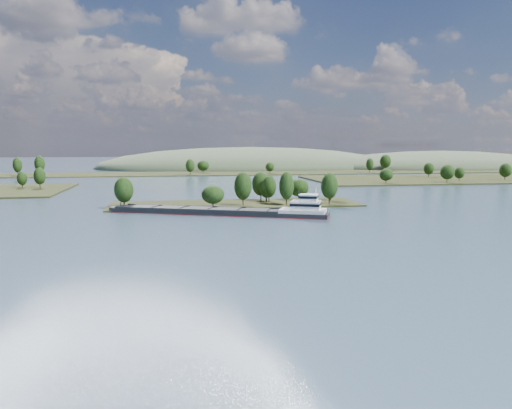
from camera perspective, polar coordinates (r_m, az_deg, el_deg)
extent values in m
plane|color=#344B5A|center=(143.25, 0.96, -2.85)|extent=(1800.00, 1800.00, 0.00)
cube|color=black|center=(201.86, -2.34, -0.03)|extent=(100.00, 30.00, 1.20)
cylinder|color=black|center=(196.27, 3.49, 0.58)|extent=(0.50, 0.50, 4.29)
ellipsoid|color=black|center=(195.76, 3.50, 2.16)|extent=(5.95, 5.95, 11.02)
cylinder|color=black|center=(211.90, 0.56, 1.01)|extent=(0.50, 0.50, 3.99)
ellipsoid|color=black|center=(211.45, 0.56, 2.38)|extent=(7.69, 7.69, 10.27)
cylinder|color=black|center=(194.70, -1.49, 0.54)|extent=(0.50, 0.50, 4.29)
ellipsoid|color=black|center=(194.18, -1.50, 2.13)|extent=(6.98, 6.98, 11.02)
cylinder|color=black|center=(207.55, 1.20, 0.77)|extent=(0.50, 0.50, 3.14)
ellipsoid|color=black|center=(207.17, 1.20, 1.87)|extent=(5.78, 5.78, 8.08)
cylinder|color=black|center=(189.17, -4.94, 0.09)|extent=(0.50, 0.50, 2.72)
ellipsoid|color=black|center=(188.80, -4.95, 1.13)|extent=(8.67, 8.67, 7.00)
cylinder|color=black|center=(194.30, -14.84, 0.22)|extent=(0.50, 0.50, 3.78)
ellipsoid|color=black|center=(193.82, -14.88, 1.63)|extent=(7.21, 7.21, 9.72)
cylinder|color=black|center=(207.29, 1.50, 0.82)|extent=(0.50, 0.50, 3.57)
ellipsoid|color=black|center=(206.86, 1.51, 2.07)|extent=(6.07, 6.07, 9.19)
cylinder|color=black|center=(214.90, 8.51, 0.96)|extent=(0.50, 0.50, 3.56)
ellipsoid|color=black|center=(214.49, 8.53, 2.16)|extent=(6.19, 6.19, 9.16)
cylinder|color=black|center=(201.86, 8.37, 0.66)|extent=(0.50, 0.50, 4.07)
ellipsoid|color=black|center=(201.38, 8.39, 2.12)|extent=(6.84, 6.84, 10.47)
cylinder|color=black|center=(213.94, 4.93, 0.91)|extent=(0.50, 0.50, 2.99)
ellipsoid|color=black|center=(213.59, 4.94, 1.92)|extent=(8.38, 8.38, 7.68)
cylinder|color=black|center=(296.00, -23.46, 2.11)|extent=(0.50, 0.50, 3.66)
ellipsoid|color=black|center=(295.70, -23.50, 3.01)|extent=(6.23, 6.23, 9.41)
cylinder|color=black|center=(300.06, -25.14, 2.01)|extent=(0.50, 0.50, 2.92)
ellipsoid|color=black|center=(299.81, -25.17, 2.72)|extent=(5.30, 5.30, 7.51)
cylinder|color=black|center=(315.59, 14.64, 2.64)|extent=(0.50, 0.50, 2.92)
ellipsoid|color=black|center=(315.36, 14.66, 3.31)|extent=(8.25, 8.25, 7.50)
cylinder|color=black|center=(374.28, 26.57, 2.82)|extent=(0.50, 0.50, 3.65)
ellipsoid|color=black|center=(374.05, 26.61, 3.53)|extent=(7.98, 7.98, 9.39)
cylinder|color=black|center=(334.23, 20.99, 2.69)|extent=(0.50, 0.50, 3.63)
ellipsoid|color=black|center=(333.96, 21.03, 3.48)|extent=(8.87, 8.87, 9.34)
cylinder|color=black|center=(352.11, 22.20, 2.77)|extent=(0.50, 0.50, 2.93)
ellipsoid|color=black|center=(351.90, 22.23, 3.37)|extent=(6.64, 6.64, 7.53)
cylinder|color=black|center=(386.05, 19.12, 3.25)|extent=(0.50, 0.50, 3.42)
ellipsoid|color=black|center=(385.83, 19.14, 3.89)|extent=(7.48, 7.48, 8.80)
cube|color=black|center=(420.12, -6.46, 3.50)|extent=(900.00, 60.00, 1.20)
cylinder|color=black|center=(430.73, -25.57, 3.33)|extent=(0.50, 0.50, 4.49)
ellipsoid|color=black|center=(430.49, -25.61, 4.09)|extent=(6.86, 6.86, 11.54)
cylinder|color=black|center=(436.45, 12.86, 3.84)|extent=(0.50, 0.50, 4.03)
ellipsoid|color=black|center=(436.23, 12.88, 4.51)|extent=(6.33, 6.33, 10.37)
cylinder|color=black|center=(424.90, -6.05, 3.85)|extent=(0.50, 0.50, 3.41)
ellipsoid|color=black|center=(424.70, -6.06, 4.44)|extent=(9.92, 9.92, 8.77)
cylinder|color=black|center=(478.63, 14.55, 4.08)|extent=(0.50, 0.50, 4.76)
ellipsoid|color=black|center=(478.40, 14.57, 4.81)|extent=(10.22, 10.22, 12.24)
cylinder|color=black|center=(426.83, -23.46, 3.44)|extent=(0.50, 0.50, 4.92)
ellipsoid|color=black|center=(426.57, -23.50, 4.28)|extent=(7.92, 7.92, 12.65)
cylinder|color=black|center=(416.73, 1.59, 3.80)|extent=(0.50, 0.50, 2.95)
ellipsoid|color=black|center=(416.55, 1.59, 4.31)|extent=(7.34, 7.34, 7.58)
cylinder|color=black|center=(400.10, -7.53, 3.69)|extent=(0.50, 0.50, 4.05)
ellipsoid|color=black|center=(399.86, -7.55, 4.43)|extent=(7.14, 7.14, 10.41)
ellipsoid|color=#435238|center=(567.30, 20.29, 3.97)|extent=(260.00, 140.00, 36.00)
ellipsoid|color=#435238|center=(526.40, -0.64, 4.20)|extent=(320.00, 160.00, 44.00)
cube|color=black|center=(174.68, -4.26, -0.95)|extent=(73.71, 38.89, 2.09)
cube|color=maroon|center=(174.74, -4.26, -1.09)|extent=(73.96, 39.14, 0.24)
cube|color=black|center=(181.28, -6.12, -0.27)|extent=(54.35, 23.72, 0.76)
cube|color=black|center=(172.57, -7.14, -0.64)|extent=(54.35, 23.72, 0.76)
cube|color=black|center=(176.93, -6.62, -0.49)|extent=(55.84, 30.48, 0.29)
cube|color=black|center=(184.99, -12.74, -0.21)|extent=(10.96, 10.56, 0.33)
cube|color=black|center=(180.69, -9.75, -0.30)|extent=(10.96, 10.56, 0.33)
cube|color=black|center=(176.90, -6.62, -0.40)|extent=(10.96, 10.56, 0.33)
cube|color=black|center=(173.66, -3.37, -0.50)|extent=(10.96, 10.56, 0.33)
cube|color=black|center=(171.00, 0.00, -0.60)|extent=(10.96, 10.56, 0.33)
cube|color=black|center=(189.68, -15.45, -0.45)|extent=(6.01, 9.00, 1.90)
cylinder|color=black|center=(189.07, -15.21, -0.06)|extent=(0.30, 0.30, 2.09)
cube|color=white|center=(168.08, 5.38, -0.72)|extent=(17.61, 14.42, 1.14)
cube|color=white|center=(167.72, 5.71, -0.08)|extent=(11.76, 10.76, 2.86)
cube|color=black|center=(167.68, 5.71, 0.05)|extent=(12.01, 11.01, 0.86)
cube|color=white|center=(167.32, 6.04, 0.75)|extent=(7.51, 7.51, 2.09)
cube|color=black|center=(167.28, 6.04, 0.88)|extent=(7.76, 7.76, 0.76)
cube|color=white|center=(167.21, 6.05, 1.14)|extent=(8.01, 8.01, 0.19)
cylinder|color=white|center=(166.83, 6.86, 1.51)|extent=(0.25, 0.25, 2.48)
cylinder|color=black|center=(170.51, 4.90, 1.33)|extent=(0.63, 0.63, 1.14)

